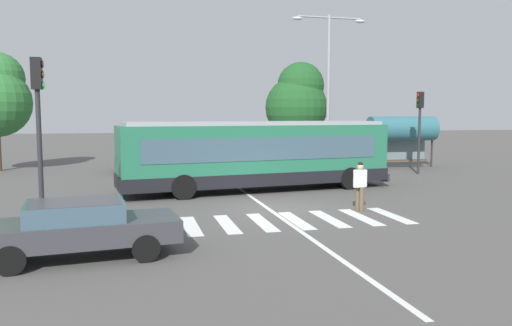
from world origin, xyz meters
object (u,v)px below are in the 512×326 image
Objects in this scene: parked_car_blue at (218,156)px; bus_stop_shelter at (402,130)px; parked_car_white at (262,155)px; background_tree_right at (298,101)px; city_transit_bus at (257,155)px; traffic_light_far_corner at (420,119)px; foreground_sedan at (79,226)px; parked_car_charcoal at (134,158)px; traffic_light_near_corner at (38,116)px; parked_car_silver at (178,157)px; twin_arm_street_lamp at (329,77)px; pedestrian_crossing_street at (360,183)px.

parked_car_blue is 11.82m from bus_stop_shelter.
background_tree_right reaches higher than parked_car_white.
traffic_light_far_corner reaches higher than city_transit_bus.
bus_stop_shelter is (0.90, 3.43, -0.70)m from traffic_light_far_corner.
foreground_sedan and parked_car_charcoal have the same top height.
parked_car_white is at bearing -3.53° from parked_car_blue.
background_tree_right is (15.07, 21.68, 1.11)m from traffic_light_near_corner.
traffic_light_far_corner is (16.92, 13.07, 2.35)m from foreground_sedan.
twin_arm_street_lamp reaches higher than parked_car_silver.
traffic_light_near_corner is at bearing -109.08° from parked_car_silver.
pedestrian_crossing_street reaches higher than parked_car_charcoal.
traffic_light_far_corner is at bearing 37.69° from foreground_sedan.
city_transit_bus is 11.16m from traffic_light_far_corner.
traffic_light_near_corner is at bearing -143.64° from city_transit_bus.
twin_arm_street_lamp is (5.89, -3.78, 4.79)m from parked_car_blue.
city_transit_bus is 1.37× the size of twin_arm_street_lamp.
parked_car_charcoal and parked_car_silver have the same top height.
background_tree_right is at bearing 33.71° from parked_car_silver.
parked_car_white is (0.35, 15.07, -0.20)m from pedestrian_crossing_street.
pedestrian_crossing_street is at bearing -130.77° from traffic_light_far_corner.
parked_car_silver is at bearing 106.08° from city_transit_bus.
parked_car_white is (8.03, 0.28, 0.00)m from parked_car_charcoal.
city_transit_bus is at bearing 54.65° from foreground_sedan.
traffic_light_far_corner is 1.04× the size of bus_stop_shelter.
parked_car_charcoal is at bearing 86.25° from foreground_sedan.
twin_arm_street_lamp is 1.22× the size of background_tree_right.
foreground_sedan and parked_car_white have the same top height.
traffic_light_near_corner is 1.11× the size of bus_stop_shelter.
foreground_sedan is at bearing -142.31° from traffic_light_far_corner.
background_tree_right is (1.42, 9.86, -1.13)m from twin_arm_street_lamp.
parked_car_white is at bearing -125.52° from background_tree_right.
bus_stop_shelter reaches higher than city_transit_bus.
bus_stop_shelter reaches higher than parked_car_blue.
city_transit_bus is 10.78m from parked_car_charcoal.
traffic_light_near_corner is at bearing -99.66° from parked_car_charcoal.
city_transit_bus is 2.69× the size of parked_car_charcoal.
parked_car_charcoal is at bearing 117.41° from pedestrian_crossing_street.
parked_car_white is 1.04× the size of bus_stop_shelter.
traffic_light_near_corner reaches higher than parked_car_silver.
twin_arm_street_lamp is (3.39, 11.47, 4.59)m from pedestrian_crossing_street.
city_transit_bus is at bearing -89.07° from parked_car_blue.
parked_car_blue is at bearing 5.04° from parked_car_charcoal.
city_transit_bus is 7.19× the size of pedestrian_crossing_street.
pedestrian_crossing_street is at bearing -106.47° from twin_arm_street_lamp.
traffic_light_far_corner is at bearing 49.23° from pedestrian_crossing_street.
city_transit_bus is at bearing -60.27° from parked_car_charcoal.
parked_car_silver is at bearing 70.92° from traffic_light_near_corner.
pedestrian_crossing_street is at bearing -91.34° from parked_car_white.
parked_car_silver is 5.39m from parked_car_white.
bus_stop_shelter is at bearing 75.32° from traffic_light_far_corner.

